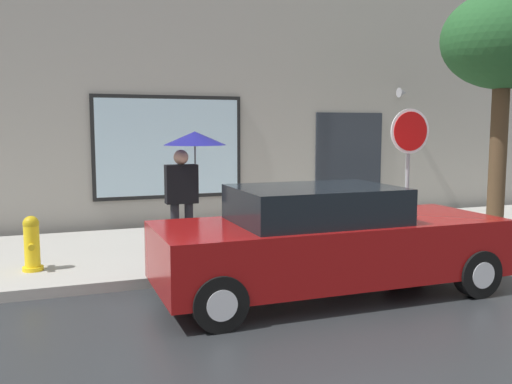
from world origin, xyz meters
TOP-DOWN VIEW (x-y plane):
  - ground_plane at (0.00, 0.00)m, footprint 60.00×60.00m
  - sidewalk at (0.00, 3.00)m, footprint 20.00×4.00m
  - building_facade at (-0.01, 5.50)m, footprint 20.00×0.67m
  - parked_car at (-0.21, -0.11)m, footprint 4.67×1.81m
  - fire_hydrant at (-3.94, 2.02)m, footprint 0.30×0.44m
  - pedestrian_with_umbrella at (-1.53, 2.11)m, footprint 1.01×1.01m
  - street_tree at (4.48, 1.64)m, footprint 2.42×2.05m
  - stop_sign at (2.08, 1.34)m, footprint 0.76×0.10m

SIDE VIEW (x-z plane):
  - ground_plane at x=0.00m, z-range 0.00..0.00m
  - sidewalk at x=0.00m, z-range 0.00..0.15m
  - fire_hydrant at x=-3.94m, z-range 0.14..0.96m
  - parked_car at x=-0.21m, z-range -0.01..1.47m
  - pedestrian_with_umbrella at x=-1.53m, z-range 0.75..2.78m
  - stop_sign at x=2.08m, z-range 0.65..3.06m
  - building_facade at x=-0.01m, z-range -0.02..6.98m
  - street_tree at x=4.48m, z-range 1.43..6.05m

